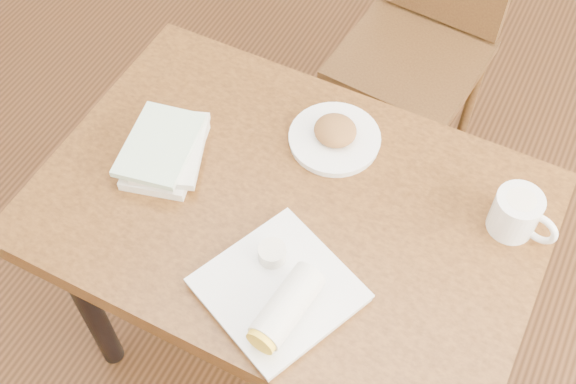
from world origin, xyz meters
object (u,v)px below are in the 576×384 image
at_px(chair_far, 426,26).
at_px(coffee_mug, 518,214).
at_px(table, 288,227).
at_px(plate_scone, 335,136).
at_px(book_stack, 166,150).
at_px(plate_burrito, 280,294).

distance_m(chair_far, coffee_mug, 0.89).
relative_size(table, plate_scone, 5.11).
relative_size(chair_far, book_stack, 3.69).
bearing_deg(table, plate_scone, 85.73).
distance_m(chair_far, book_stack, 0.99).
distance_m(plate_scone, coffee_mug, 0.44).
bearing_deg(table, plate_burrito, -66.72).
distance_m(table, chair_far, 0.91).
bearing_deg(plate_burrito, coffee_mug, 46.40).
bearing_deg(chair_far, plate_burrito, -86.02).
height_order(table, coffee_mug, coffee_mug).
bearing_deg(book_stack, plate_burrito, -27.05).
relative_size(chair_far, plate_scone, 4.44).
xyz_separation_m(table, book_stack, (-0.31, -0.01, 0.12)).
height_order(coffee_mug, book_stack, coffee_mug).
distance_m(table, book_stack, 0.33).
bearing_deg(plate_scone, coffee_mug, -5.33).
relative_size(table, book_stack, 4.25).
height_order(chair_far, coffee_mug, chair_far).
bearing_deg(book_stack, coffee_mug, 13.08).
relative_size(plate_burrito, book_stack, 1.39).
height_order(plate_scone, plate_burrito, plate_burrito).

